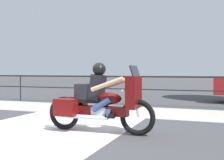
# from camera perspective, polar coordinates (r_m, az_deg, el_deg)

# --- Properties ---
(ground_plane) EXTENTS (120.00, 120.00, 0.00)m
(ground_plane) POSITION_cam_1_polar(r_m,az_deg,el_deg) (6.54, -9.93, -10.01)
(ground_plane) COLOR #424244
(sidewalk_band) EXTENTS (44.00, 2.40, 0.01)m
(sidewalk_band) POSITION_cam_1_polar(r_m,az_deg,el_deg) (9.59, 0.44, -6.19)
(sidewalk_band) COLOR #B7B2A8
(sidewalk_band) RESTS_ON ground
(crosswalk_band) EXTENTS (3.61, 6.00, 0.01)m
(crosswalk_band) POSITION_cam_1_polar(r_m,az_deg,el_deg) (6.60, -14.05, -9.90)
(crosswalk_band) COLOR silver
(crosswalk_band) RESTS_ON ground
(fence_railing) EXTENTS (36.00, 0.05, 1.16)m
(fence_railing) POSITION_cam_1_polar(r_m,az_deg,el_deg) (10.98, 3.21, -0.42)
(fence_railing) COLOR black
(fence_railing) RESTS_ON ground
(motorcycle) EXTENTS (2.49, 0.76, 1.52)m
(motorcycle) POSITION_cam_1_polar(r_m,az_deg,el_deg) (6.12, -2.71, -4.32)
(motorcycle) COLOR black
(motorcycle) RESTS_ON ground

